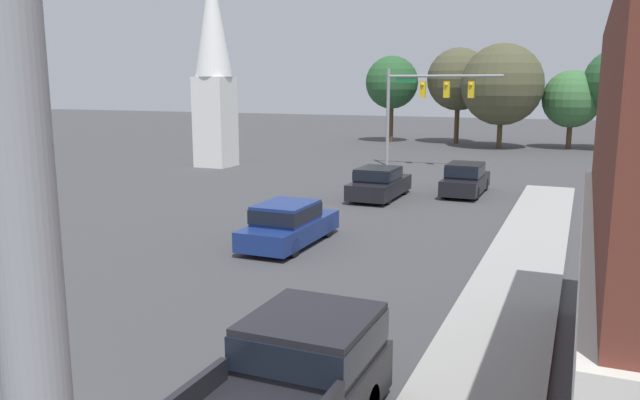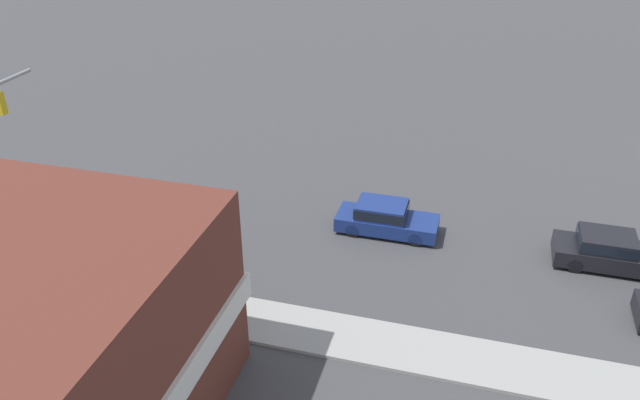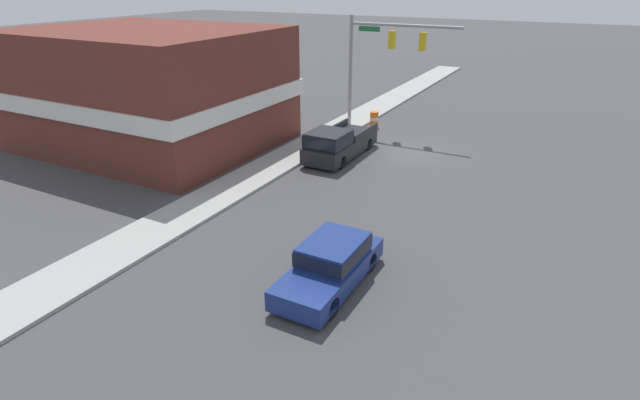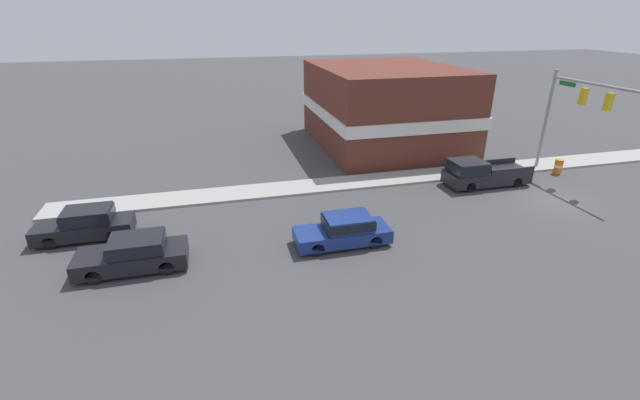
% 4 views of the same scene
% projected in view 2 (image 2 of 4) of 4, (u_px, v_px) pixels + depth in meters
% --- Properties ---
extents(ground_plane, '(200.00, 200.00, 0.00)m').
position_uv_depth(ground_plane, '(100.00, 213.00, 31.09)').
color(ground_plane, '#424244').
extents(sidewalk_curb, '(2.40, 60.00, 0.14)m').
position_uv_depth(sidewalk_curb, '(23.00, 277.00, 26.25)').
color(sidewalk_curb, '#9E9E99').
rests_on(sidewalk_curb, ground).
extents(car_lead, '(1.84, 4.72, 1.52)m').
position_uv_depth(car_lead, '(385.00, 217.00, 29.14)').
color(car_lead, black).
rests_on(car_lead, ground).
extents(car_second_ahead, '(1.94, 4.77, 1.54)m').
position_uv_depth(car_second_ahead, '(610.00, 250.00, 26.68)').
color(car_second_ahead, black).
rests_on(car_second_ahead, ground).
extents(pickup_truck_parked, '(2.05, 5.62, 1.81)m').
position_uv_depth(pickup_truck_parked, '(112.00, 240.00, 27.22)').
color(pickup_truck_parked, black).
rests_on(pickup_truck_parked, ground).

